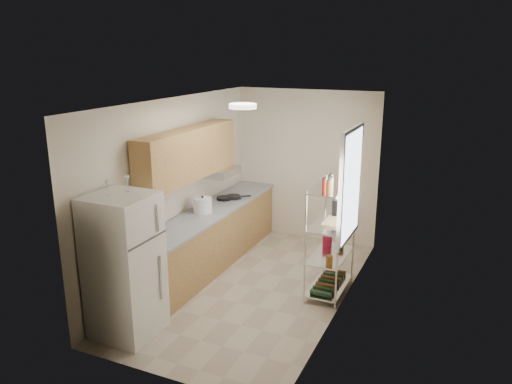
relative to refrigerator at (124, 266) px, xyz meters
The scene contains 16 objects.
room 1.92m from the refrigerator, 62.18° to the left, with size 2.52×4.42×2.62m.
counter_run 2.12m from the refrigerator, 91.34° to the left, with size 0.63×3.51×0.90m.
upper_cabinets 2.00m from the refrigerator, 96.04° to the left, with size 0.33×2.20×0.72m, color tan.
range_hood 2.61m from the refrigerator, 92.92° to the left, with size 0.50×0.60×0.12m, color #B7BABC.
window 2.98m from the refrigerator, 43.65° to the left, with size 0.06×1.00×1.46m, color white.
bakers_rack 2.71m from the refrigerator, 46.04° to the left, with size 0.45×0.90×1.73m.
ceiling_dome 2.35m from the refrigerator, 57.18° to the left, with size 0.34×0.34×0.06m, color white.
refrigerator is the anchor object (origin of this frame).
wine_glass_a 0.95m from the refrigerator, 85.58° to the left, with size 0.07×0.07×0.18m, color silver, non-canonical shape.
wine_glass_b 0.94m from the refrigerator, 141.33° to the right, with size 0.06×0.06×0.18m, color silver, non-canonical shape.
rice_cooker 1.95m from the refrigerator, 92.59° to the left, with size 0.28×0.28×0.22m, color white.
frying_pan_large 2.65m from the refrigerator, 92.19° to the left, with size 0.25×0.25×0.04m, color black.
frying_pan_small 2.77m from the refrigerator, 89.94° to the left, with size 0.24×0.24×0.05m, color black.
cutting_board 2.77m from the refrigerator, 45.47° to the left, with size 0.32×0.41×0.03m, color tan.
espresso_machine 2.97m from the refrigerator, 50.36° to the left, with size 0.15×0.23×0.27m, color black.
storage_bag 2.86m from the refrigerator, 52.19° to the left, with size 0.10×0.14×0.16m, color maroon.
Camera 1 is at (2.65, -5.82, 3.23)m, focal length 35.00 mm.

